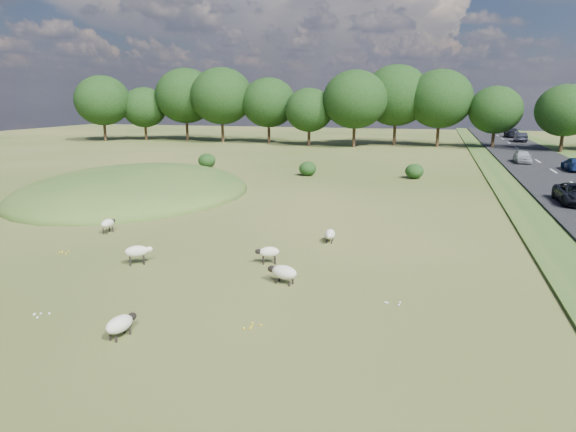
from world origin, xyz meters
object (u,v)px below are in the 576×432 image
Objects in this scene: sheep_2 at (330,234)px; car_2 at (576,194)px; sheep_3 at (137,251)px; sheep_4 at (283,272)px; car_4 at (520,137)px; car_6 at (575,164)px; sheep_5 at (108,223)px; car_3 at (522,156)px; car_0 at (512,133)px; sheep_0 at (268,252)px; sheep_1 at (120,324)px.

sheep_2 is 0.25× the size of car_2.
sheep_3 is 0.88× the size of sheep_4.
car_6 is at bearing 90.00° from car_4.
sheep_2 is 34.31m from car_6.
sheep_5 is 0.27× the size of car_3.
car_6 is (17.52, 29.50, 0.46)m from sheep_2.
car_0 is 1.15× the size of car_2.
sheep_3 is at bearing 54.86° from car_6.
car_0 reaches higher than sheep_2.
sheep_0 is 0.24× the size of car_2.
sheep_2 is at bearing 3.25° from sheep_3.
sheep_3 is at bearing 10.79° from sheep_4.
car_3 is 6.53m from car_6.
car_0 is 60.59m from car_2.
sheep_3 is (-5.34, -1.62, 0.06)m from sheep_0.
car_0 reaches higher than car_3.
sheep_3 is 45.56m from car_3.
sheep_1 is at bearing 53.60° from sheep_0.
sheep_2 is at bearing -7.47° from sheep_1.
car_4 is (18.10, 69.50, 0.51)m from sheep_4.
sheep_0 is 0.93× the size of sheep_3.
car_6 is (21.49, 41.31, 0.44)m from sheep_1.
sheep_4 is at bearing -10.24° from sheep_2.
sheep_1 is 1.04× the size of sheep_3.
car_3 is (17.69, 46.63, 0.49)m from sheep_1.
car_4 reaches higher than sheep_2.
sheep_2 is 37.42m from car_3.
sheep_5 is at bearing 65.83° from car_4.
car_0 is at bearing -19.41° from sheep_5.
car_4 is (17.52, 63.34, 0.57)m from sheep_2.
sheep_1 is 0.29× the size of car_6.
car_6 is at bearing -16.38° from sheep_1.
car_0 is at bearing 84.31° from car_3.
sheep_1 is 87.47m from car_0.
sheep_5 is 42.49m from car_6.
sheep_3 is 6.66m from sheep_4.
car_0 is (19.40, 77.00, 0.49)m from sheep_0.
car_0 is (24.74, 78.63, 0.43)m from sheep_3.
car_4 is (29.08, 64.81, 0.44)m from sheep_5.
sheep_0 is 0.90× the size of sheep_1.
sheep_0 is at bearing -3.98° from sheep_1.
sheep_0 is 4.45m from sheep_2.
car_2 is 1.05× the size of car_4.
sheep_1 is 30.07m from car_2.
sheep_2 is 0.86× the size of sheep_4.
sheep_2 is at bearing -80.80° from sheep_5.
car_4 is 1.04× the size of car_6.
car_6 is (19.40, 33.53, 0.34)m from sheep_0.
car_0 is at bearing -90.00° from car_6.
car_2 reaches higher than sheep_2.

